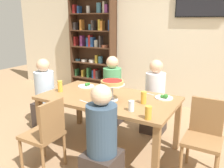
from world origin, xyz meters
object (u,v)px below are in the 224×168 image
(salad_plate_far_diner, at_px, (164,97))
(diner_far_right, at_px, (154,102))
(dining_table, at_px, (108,103))
(cutlery_knife_far, at_px, (107,108))
(beer_glass_amber_spare, at_px, (60,86))
(water_glass_clear_near, at_px, (98,92))
(cutlery_knife_near, at_px, (114,88))
(chair_head_east, at_px, (204,134))
(salad_plate_near_diner, at_px, (86,86))
(cutlery_fork_far, at_px, (149,94))
(television, at_px, (201,3))
(deep_dish_pizza_stand, at_px, (112,84))
(beer_glass_amber_tall, at_px, (148,113))
(diner_head_west, at_px, (46,100))
(diner_near_right, at_px, (102,149))
(diner_far_left, at_px, (112,95))
(chair_near_left, at_px, (46,132))
(water_glass_clear_far, at_px, (131,106))
(cutlery_fork_near, at_px, (85,102))
(bookshelf, at_px, (94,46))
(beer_glass_amber_short, at_px, (144,98))

(salad_plate_far_diner, bearing_deg, diner_far_right, 120.98)
(dining_table, height_order, cutlery_knife_far, cutlery_knife_far)
(dining_table, relative_size, beer_glass_amber_spare, 11.27)
(water_glass_clear_near, bearing_deg, cutlery_knife_near, 89.31)
(chair_head_east, xyz_separation_m, salad_plate_near_diner, (-1.74, 0.21, 0.27))
(cutlery_fork_far, bearing_deg, cutlery_knife_near, 14.06)
(television, distance_m, deep_dish_pizza_stand, 2.51)
(diner_far_right, height_order, beer_glass_amber_tall, diner_far_right)
(chair_head_east, distance_m, beer_glass_amber_tall, 0.75)
(cutlery_knife_far, bearing_deg, dining_table, 104.67)
(diner_head_west, height_order, cutlery_knife_near, diner_head_west)
(salad_plate_far_diner, bearing_deg, diner_near_right, -104.21)
(dining_table, distance_m, salad_plate_near_diner, 0.60)
(diner_far_left, height_order, diner_near_right, same)
(deep_dish_pizza_stand, height_order, water_glass_clear_near, deep_dish_pizza_stand)
(beer_glass_amber_spare, bearing_deg, diner_far_left, 69.86)
(salad_plate_near_diner, distance_m, beer_glass_amber_tall, 1.43)
(chair_head_east, xyz_separation_m, cutlery_fork_far, (-0.79, 0.33, 0.26))
(television, relative_size, salad_plate_far_diner, 3.93)
(dining_table, distance_m, beer_glass_amber_spare, 0.73)
(salad_plate_far_diner, bearing_deg, beer_glass_amber_spare, -162.82)
(chair_near_left, distance_m, cutlery_knife_near, 1.23)
(chair_head_east, height_order, salad_plate_far_diner, chair_head_east)
(diner_far_left, relative_size, deep_dish_pizza_stand, 3.68)
(beer_glass_amber_tall, xyz_separation_m, beer_glass_amber_spare, (-1.42, 0.29, 0.01))
(beer_glass_amber_tall, relative_size, water_glass_clear_far, 1.17)
(diner_head_west, bearing_deg, beer_glass_amber_spare, -18.47)
(cutlery_fork_near, distance_m, cutlery_knife_near, 0.71)
(diner_far_right, height_order, water_glass_clear_far, diner_far_right)
(diner_far_left, bearing_deg, water_glass_clear_near, 15.92)
(water_glass_clear_near, distance_m, cutlery_knife_near, 0.43)
(salad_plate_far_diner, bearing_deg, cutlery_knife_near, 172.62)
(chair_head_east, distance_m, beer_glass_amber_spare, 1.95)
(dining_table, bearing_deg, bookshelf, 127.81)
(television, relative_size, diner_far_left, 0.78)
(cutlery_fork_far, bearing_deg, water_glass_clear_near, 52.18)
(salad_plate_near_diner, relative_size, beer_glass_amber_tall, 1.74)
(beer_glass_amber_tall, xyz_separation_m, cutlery_fork_near, (-0.87, 0.11, -0.07))
(beer_glass_amber_tall, height_order, beer_glass_amber_short, beer_glass_amber_short)
(deep_dish_pizza_stand, bearing_deg, dining_table, 140.29)
(beer_glass_amber_tall, bearing_deg, cutlery_fork_near, 173.04)
(diner_far_left, xyz_separation_m, diner_far_right, (0.75, 0.00, 0.00))
(bookshelf, height_order, beer_glass_amber_tall, bookshelf)
(diner_far_right, height_order, beer_glass_amber_short, diner_far_right)
(cutlery_fork_far, bearing_deg, cutlery_fork_near, 66.44)
(deep_dish_pizza_stand, distance_m, water_glass_clear_far, 0.45)
(diner_head_west, bearing_deg, diner_far_left, 43.53)
(cutlery_knife_far, bearing_deg, deep_dish_pizza_stand, 93.48)
(dining_table, relative_size, cutlery_fork_far, 9.82)
(diner_far_right, height_order, chair_head_east, diner_far_right)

